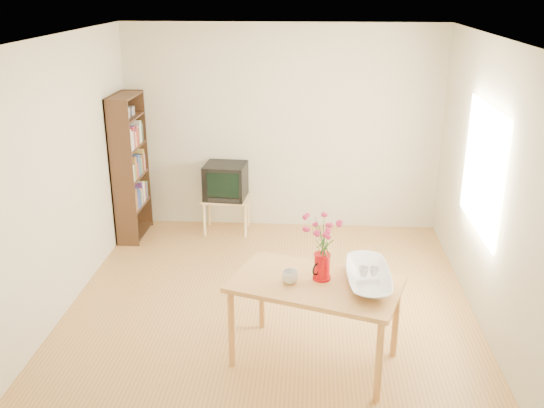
# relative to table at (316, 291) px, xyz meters

# --- Properties ---
(room) EXTENTS (4.50, 4.50, 4.50)m
(room) POSITION_rel_table_xyz_m (-0.40, 0.84, 0.64)
(room) COLOR #AC793D
(room) RESTS_ON ground
(table) EXTENTS (1.53, 1.16, 0.75)m
(table) POSITION_rel_table_xyz_m (0.00, 0.00, 0.00)
(table) COLOR #C28442
(table) RESTS_ON ground
(tv_stand) EXTENTS (0.60, 0.45, 0.46)m
(tv_stand) POSITION_rel_table_xyz_m (-1.13, 2.81, -0.28)
(tv_stand) COLOR #D8B57A
(tv_stand) RESTS_ON ground
(bookshelf) EXTENTS (0.28, 0.70, 1.80)m
(bookshelf) POSITION_rel_table_xyz_m (-2.28, 2.59, 0.18)
(bookshelf) COLOR #321D10
(bookshelf) RESTS_ON ground
(pitcher) EXTENTS (0.16, 0.20, 0.23)m
(pitcher) POSITION_rel_table_xyz_m (0.05, 0.06, 0.19)
(pitcher) COLOR red
(pitcher) RESTS_ON table
(flowers) EXTENTS (0.26, 0.26, 0.37)m
(flowers) POSITION_rel_table_xyz_m (0.05, 0.06, 0.49)
(flowers) COLOR #F23877
(flowers) RESTS_ON pitcher
(mug) EXTENTS (0.15, 0.15, 0.10)m
(mug) POSITION_rel_table_xyz_m (-0.21, -0.03, 0.14)
(mug) COLOR white
(mug) RESTS_ON table
(bowl) EXTENTS (0.55, 0.55, 0.51)m
(bowl) POSITION_rel_table_xyz_m (0.42, 0.04, 0.34)
(bowl) COLOR white
(bowl) RESTS_ON table
(teacup_a) EXTENTS (0.10, 0.10, 0.07)m
(teacup_a) POSITION_rel_table_xyz_m (0.38, 0.04, 0.29)
(teacup_a) COLOR white
(teacup_a) RESTS_ON bowl
(teacup_b) EXTENTS (0.09, 0.09, 0.06)m
(teacup_b) POSITION_rel_table_xyz_m (0.47, 0.06, 0.29)
(teacup_b) COLOR white
(teacup_b) RESTS_ON bowl
(television) EXTENTS (0.54, 0.51, 0.44)m
(television) POSITION_rel_table_xyz_m (-1.13, 2.82, 0.02)
(television) COLOR black
(television) RESTS_ON tv_stand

